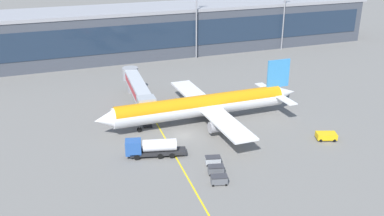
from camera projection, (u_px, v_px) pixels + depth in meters
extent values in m
plane|color=slate|center=(183.00, 136.00, 84.85)|extent=(700.00, 700.00, 0.00)
cube|color=yellow|center=(163.00, 134.00, 85.35)|extent=(6.28, 79.80, 0.01)
cube|color=#424751|center=(145.00, 32.00, 142.29)|extent=(161.64, 21.53, 14.62)
cube|color=#1E2D42|center=(154.00, 36.00, 132.66)|extent=(156.80, 0.16, 8.19)
cube|color=#99999E|center=(144.00, 8.00, 139.39)|extent=(164.88, 21.96, 1.00)
cylinder|color=white|center=(201.00, 106.00, 89.46)|extent=(37.47, 4.47, 4.16)
cylinder|color=orange|center=(201.00, 105.00, 89.32)|extent=(36.72, 4.30, 3.99)
cone|color=white|center=(105.00, 120.00, 82.79)|extent=(4.19, 3.99, 3.95)
cone|color=white|center=(285.00, 93.00, 96.05)|extent=(5.02, 3.58, 3.54)
cube|color=#388CD1|center=(278.00, 73.00, 93.56)|extent=(5.41, 0.41, 6.24)
cube|color=white|center=(285.00, 99.00, 91.48)|extent=(2.06, 6.67, 0.24)
cube|color=white|center=(265.00, 88.00, 98.70)|extent=(2.06, 6.67, 0.24)
cube|color=white|center=(228.00, 125.00, 81.45)|extent=(4.93, 15.76, 0.40)
cube|color=white|center=(191.00, 92.00, 98.70)|extent=(4.93, 15.76, 0.40)
cylinder|color=#939399|center=(217.00, 127.00, 84.11)|extent=(3.22, 2.31, 2.29)
cylinder|color=#939399|center=(192.00, 102.00, 96.45)|extent=(3.22, 2.31, 2.29)
cylinder|color=black|center=(139.00, 130.00, 86.20)|extent=(1.00, 0.41, 1.00)
cylinder|color=slate|center=(139.00, 126.00, 85.89)|extent=(0.20, 0.20, 1.64)
cylinder|color=black|center=(214.00, 122.00, 89.77)|extent=(1.00, 0.41, 1.00)
cylinder|color=slate|center=(214.00, 119.00, 89.47)|extent=(0.20, 0.20, 1.64)
cylinder|color=black|center=(208.00, 116.00, 93.02)|extent=(1.00, 0.41, 1.00)
cylinder|color=slate|center=(208.00, 112.00, 92.72)|extent=(0.20, 0.20, 1.64)
cube|color=#B2B7BC|center=(138.00, 87.00, 96.91)|extent=(4.95, 22.09, 2.80)
cube|color=red|center=(138.00, 87.00, 96.93)|extent=(4.76, 18.61, 1.54)
cube|color=#9EA3A8|center=(146.00, 104.00, 87.15)|extent=(3.87, 3.51, 2.94)
cylinder|color=#4C4C51|center=(147.00, 118.00, 88.34)|extent=(0.70, 0.70, 3.62)
cube|color=#262628|center=(147.00, 126.00, 88.96)|extent=(1.95, 1.95, 0.30)
cylinder|color=gray|center=(130.00, 74.00, 106.68)|extent=(3.90, 3.90, 3.08)
cylinder|color=gray|center=(131.00, 86.00, 107.87)|extent=(1.80, 1.80, 3.62)
cube|color=#232326|center=(158.00, 152.00, 76.76)|extent=(10.31, 5.00, 0.50)
cube|color=#26519E|center=(133.00, 147.00, 75.84)|extent=(3.35, 3.14, 2.50)
cube|color=black|center=(126.00, 145.00, 75.52)|extent=(0.75, 2.26, 1.12)
cylinder|color=silver|center=(160.00, 145.00, 76.28)|extent=(6.36, 3.67, 2.20)
cylinder|color=black|center=(137.00, 157.00, 75.36)|extent=(1.06, 0.60, 1.00)
cylinder|color=black|center=(137.00, 151.00, 77.55)|extent=(1.06, 0.60, 1.00)
cylinder|color=black|center=(160.00, 156.00, 75.78)|extent=(1.06, 0.60, 1.00)
cylinder|color=black|center=(160.00, 150.00, 77.98)|extent=(1.06, 0.60, 1.00)
cylinder|color=black|center=(172.00, 156.00, 76.00)|extent=(1.06, 0.60, 1.00)
cylinder|color=black|center=(171.00, 149.00, 78.19)|extent=(1.06, 0.60, 1.00)
cube|color=yellow|center=(326.00, 136.00, 82.84)|extent=(4.37, 3.50, 1.10)
cube|color=black|center=(331.00, 135.00, 82.78)|extent=(1.98, 2.41, 0.33)
cylinder|color=black|center=(331.00, 136.00, 84.02)|extent=(0.65, 0.45, 0.60)
cylinder|color=black|center=(334.00, 140.00, 82.10)|extent=(0.65, 0.45, 0.60)
cylinder|color=black|center=(318.00, 136.00, 84.00)|extent=(0.65, 0.45, 0.60)
cylinder|color=black|center=(321.00, 141.00, 82.08)|extent=(0.65, 0.45, 0.60)
cube|color=#595B60|center=(219.00, 180.00, 67.94)|extent=(2.90, 2.13, 1.10)
cube|color=#333338|center=(219.00, 176.00, 67.68)|extent=(2.96, 2.17, 0.10)
cylinder|color=black|center=(213.00, 186.00, 67.34)|extent=(0.38, 0.21, 0.36)
cylinder|color=black|center=(212.00, 181.00, 68.73)|extent=(0.38, 0.21, 0.36)
cylinder|color=black|center=(226.00, 185.00, 67.55)|extent=(0.38, 0.21, 0.36)
cylinder|color=black|center=(225.00, 180.00, 68.94)|extent=(0.38, 0.21, 0.36)
cube|color=#595B60|center=(216.00, 170.00, 70.89)|extent=(2.90, 2.13, 1.10)
cube|color=#333338|center=(216.00, 166.00, 70.63)|extent=(2.96, 2.17, 0.10)
cylinder|color=black|center=(210.00, 175.00, 70.30)|extent=(0.38, 0.21, 0.36)
cylinder|color=black|center=(209.00, 171.00, 71.68)|extent=(0.38, 0.21, 0.36)
cylinder|color=black|center=(223.00, 175.00, 70.50)|extent=(0.38, 0.21, 0.36)
cylinder|color=black|center=(221.00, 170.00, 71.89)|extent=(0.38, 0.21, 0.36)
cube|color=#B2B7BC|center=(213.00, 160.00, 73.84)|extent=(2.90, 2.13, 1.10)
cube|color=#333338|center=(213.00, 157.00, 73.58)|extent=(2.96, 2.17, 0.10)
cylinder|color=black|center=(208.00, 166.00, 73.25)|extent=(0.38, 0.21, 0.36)
cylinder|color=black|center=(206.00, 161.00, 74.64)|extent=(0.38, 0.21, 0.36)
cylinder|color=black|center=(219.00, 165.00, 73.46)|extent=(0.38, 0.21, 0.36)
cylinder|color=black|center=(218.00, 161.00, 74.84)|extent=(0.38, 0.21, 0.36)
cylinder|color=gray|center=(284.00, 17.00, 145.97)|extent=(0.44, 0.44, 22.83)
cylinder|color=gray|center=(196.00, 22.00, 134.92)|extent=(0.44, 0.44, 23.53)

